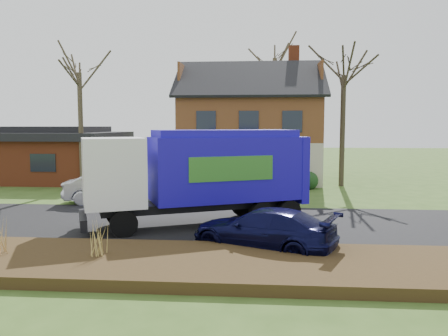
{
  "coord_description": "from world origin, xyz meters",
  "views": [
    {
      "loc": [
        2.59,
        -16.29,
        3.74
      ],
      "look_at": [
        1.11,
        2.5,
        1.92
      ],
      "focal_mm": 35.0,
      "sensor_mm": 36.0,
      "label": 1
    }
  ],
  "objects": [
    {
      "name": "silver_sedan",
      "position": [
        -4.46,
        4.29,
        0.75
      ],
      "size": [
        4.75,
        2.29,
        1.5
      ],
      "primitive_type": "imported",
      "rotation": [
        0.0,
        0.0,
        1.73
      ],
      "color": "#B2B4BA",
      "rests_on": "ground"
    },
    {
      "name": "road",
      "position": [
        0.0,
        0.0,
        0.01
      ],
      "size": [
        80.0,
        7.0,
        0.02
      ],
      "primitive_type": "cube",
      "color": "black",
      "rests_on": "ground"
    },
    {
      "name": "main_house",
      "position": [
        1.49,
        13.91,
        4.03
      ],
      "size": [
        12.95,
        8.95,
        9.26
      ],
      "color": "#BCB397",
      "rests_on": "ground"
    },
    {
      "name": "garbage_truck",
      "position": [
        0.51,
        -0.08,
        2.07
      ],
      "size": [
        8.57,
        5.44,
        3.59
      ],
      "rotation": [
        0.0,
        0.0,
        0.42
      ],
      "color": "black",
      "rests_on": "ground"
    },
    {
      "name": "ground",
      "position": [
        0.0,
        0.0,
        0.0
      ],
      "size": [
        120.0,
        120.0,
        0.0
      ],
      "primitive_type": "plane",
      "color": "#334F1A",
      "rests_on": "ground"
    },
    {
      "name": "grass_clump_west",
      "position": [
        -4.34,
        -5.28,
        0.77
      ],
      "size": [
        0.36,
        0.3,
        0.95
      ],
      "color": "tan",
      "rests_on": "mulch_verge"
    },
    {
      "name": "tree_front_east",
      "position": [
        7.76,
        11.22,
        7.92
      ],
      "size": [
        3.51,
        3.51,
        9.74
      ],
      "color": "#382E21",
      "rests_on": "ground"
    },
    {
      "name": "grass_clump_mid",
      "position": [
        -1.63,
        -5.21,
        0.79
      ],
      "size": [
        0.35,
        0.29,
        0.99
      ],
      "color": "tan",
      "rests_on": "mulch_verge"
    },
    {
      "name": "tree_back",
      "position": [
        3.96,
        22.65,
        10.89
      ],
      "size": [
        4.12,
        4.12,
        13.06
      ],
      "color": "#413627",
      "rests_on": "ground"
    },
    {
      "name": "navy_wagon",
      "position": [
        2.75,
        -3.4,
        0.64
      ],
      "size": [
        4.79,
        3.43,
        1.29
      ],
      "primitive_type": "imported",
      "rotation": [
        0.0,
        0.0,
        -1.98
      ],
      "color": "black",
      "rests_on": "ground"
    },
    {
      "name": "mulch_verge",
      "position": [
        0.0,
        -5.3,
        0.15
      ],
      "size": [
        80.0,
        3.5,
        0.3
      ],
      "primitive_type": "cube",
      "color": "black",
      "rests_on": "ground"
    },
    {
      "name": "ranch_house",
      "position": [
        -12.0,
        13.0,
        1.81
      ],
      "size": [
        9.8,
        8.2,
        3.7
      ],
      "color": "#963F20",
      "rests_on": "ground"
    },
    {
      "name": "tree_front_west",
      "position": [
        -8.0,
        9.11,
        7.88
      ],
      "size": [
        3.22,
        3.22,
        9.56
      ],
      "color": "#453B29",
      "rests_on": "ground"
    }
  ]
}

